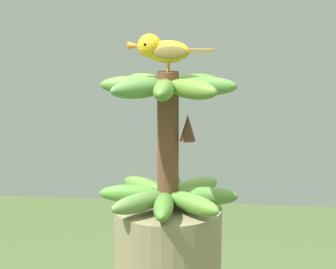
# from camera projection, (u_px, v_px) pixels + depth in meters

# --- Properties ---
(banana_bunch) EXTENTS (0.33, 0.33, 0.32)m
(banana_bunch) POSITION_uv_depth(u_px,v_px,m) (168.00, 141.00, 1.32)
(banana_bunch) COLOR brown
(banana_bunch) RESTS_ON banana_tree
(perched_bird) EXTENTS (0.19, 0.06, 0.08)m
(perched_bird) POSITION_uv_depth(u_px,v_px,m) (162.00, 49.00, 1.28)
(perched_bird) COLOR #C68933
(perched_bird) RESTS_ON banana_bunch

